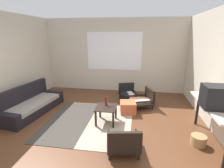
{
  "coord_description": "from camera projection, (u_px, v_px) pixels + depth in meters",
  "views": [
    {
      "loc": [
        0.91,
        -3.35,
        2.1
      ],
      "look_at": [
        0.28,
        0.66,
        0.93
      ],
      "focal_mm": 27.37,
      "sensor_mm": 36.0,
      "label": 1
    }
  ],
  "objects": [
    {
      "name": "wicker_basket",
      "position": [
        198.0,
        140.0,
        3.36
      ],
      "size": [
        0.29,
        0.29,
        0.2
      ],
      "primitive_type": "cylinder",
      "color": "#9E7A4C",
      "rests_on": "ground"
    },
    {
      "name": "clay_vase",
      "position": [
        207.0,
        92.0,
        3.58
      ],
      "size": [
        0.24,
        0.24,
        0.34
      ],
      "color": "brown",
      "rests_on": "console_shelf"
    },
    {
      "name": "console_shelf",
      "position": [
        212.0,
        109.0,
        3.29
      ],
      "size": [
        0.39,
        1.57,
        0.82
      ],
      "color": "beige",
      "rests_on": "ground"
    },
    {
      "name": "ground_plane",
      "position": [
        95.0,
        130.0,
        3.9
      ],
      "size": [
        7.8,
        7.8,
        0.0
      ],
      "primitive_type": "plane",
      "color": "#56331E"
    },
    {
      "name": "far_wall_with_window",
      "position": [
        114.0,
        56.0,
        6.43
      ],
      "size": [
        5.6,
        0.13,
        2.7
      ],
      "color": "beige",
      "rests_on": "ground"
    },
    {
      "name": "armchair_corner",
      "position": [
        143.0,
        99.0,
        5.12
      ],
      "size": [
        0.79,
        0.77,
        0.56
      ],
      "color": "black",
      "rests_on": "ground"
    },
    {
      "name": "armchair_by_window",
      "position": [
        127.0,
        93.0,
        5.73
      ],
      "size": [
        0.67,
        0.67,
        0.52
      ],
      "color": "black",
      "rests_on": "ground"
    },
    {
      "name": "glass_bottle",
      "position": [
        106.0,
        101.0,
        4.21
      ],
      "size": [
        0.06,
        0.06,
        0.28
      ],
      "color": "#5B2319",
      "rests_on": "coffee_table"
    },
    {
      "name": "coffee_table",
      "position": [
        106.0,
        110.0,
        4.17
      ],
      "size": [
        0.5,
        0.55,
        0.41
      ],
      "color": "black",
      "rests_on": "ground"
    },
    {
      "name": "couch",
      "position": [
        31.0,
        105.0,
        4.76
      ],
      "size": [
        0.98,
        2.01,
        0.74
      ],
      "color": "black",
      "rests_on": "ground"
    },
    {
      "name": "area_rug",
      "position": [
        89.0,
        122.0,
        4.28
      ],
      "size": [
        2.1,
        2.18,
        0.01
      ],
      "color": "#38332D",
      "rests_on": "ground"
    },
    {
      "name": "armchair_striped_foreground",
      "position": [
        124.0,
        142.0,
        3.09
      ],
      "size": [
        0.69,
        0.68,
        0.55
      ],
      "color": "black",
      "rests_on": "ground"
    },
    {
      "name": "ottoman_orange",
      "position": [
        128.0,
        107.0,
        4.74
      ],
      "size": [
        0.48,
        0.48,
        0.32
      ],
      "primitive_type": "cube",
      "rotation": [
        0.0,
        0.0,
        0.16
      ],
      "color": "#BC5633",
      "rests_on": "ground"
    },
    {
      "name": "crt_television",
      "position": [
        218.0,
        97.0,
        3.06
      ],
      "size": [
        0.53,
        0.39,
        0.42
      ],
      "color": "black",
      "rests_on": "console_shelf"
    }
  ]
}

